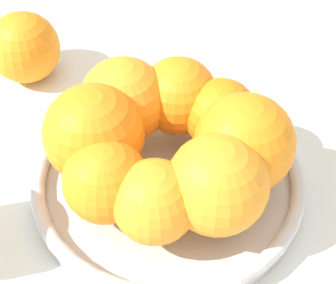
% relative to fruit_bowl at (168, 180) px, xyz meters
% --- Properties ---
extents(ground_plane, '(4.00, 4.00, 0.00)m').
position_rel_fruit_bowl_xyz_m(ground_plane, '(0.00, 0.00, -0.01)').
color(ground_plane, silver).
extents(fruit_bowl, '(0.24, 0.24, 0.02)m').
position_rel_fruit_bowl_xyz_m(fruit_bowl, '(0.00, 0.00, 0.00)').
color(fruit_bowl, silver).
rests_on(fruit_bowl, ground_plane).
extents(orange_pile, '(0.20, 0.19, 0.08)m').
position_rel_fruit_bowl_xyz_m(orange_pile, '(-0.00, -0.00, 0.05)').
color(orange_pile, orange).
rests_on(orange_pile, fruit_bowl).
extents(stray_orange, '(0.07, 0.07, 0.07)m').
position_rel_fruit_bowl_xyz_m(stray_orange, '(-0.22, -0.02, 0.02)').
color(stray_orange, orange).
rests_on(stray_orange, ground_plane).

